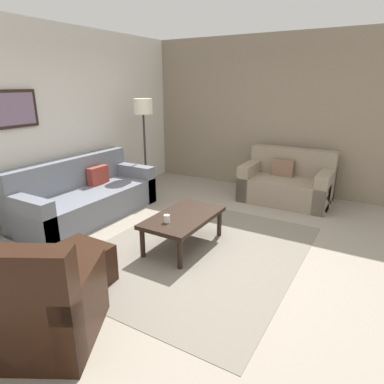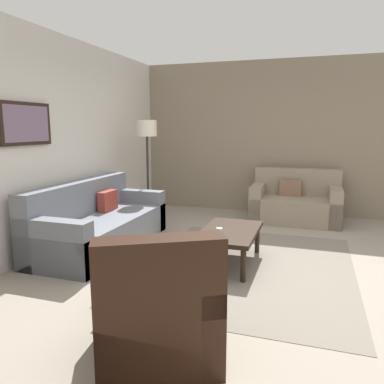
{
  "view_description": "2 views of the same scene",
  "coord_description": "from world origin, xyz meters",
  "px_view_note": "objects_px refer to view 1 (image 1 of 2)",
  "views": [
    {
      "loc": [
        -3.21,
        -1.81,
        1.96
      ],
      "look_at": [
        0.18,
        0.19,
        0.68
      ],
      "focal_mm": 31.39,
      "sensor_mm": 36.0,
      "label": 1
    },
    {
      "loc": [
        -4.14,
        -0.68,
        1.6
      ],
      "look_at": [
        -0.17,
        0.63,
        0.87
      ],
      "focal_mm": 35.09,
      "sensor_mm": 36.0,
      "label": 2
    }
  ],
  "objects_px": {
    "coffee_table": "(183,219)",
    "cup": "(167,219)",
    "ottoman": "(78,267)",
    "couch_main": "(83,198)",
    "couch_loveseat": "(287,183)",
    "framed_artwork": "(9,109)",
    "lamp_standing": "(143,116)",
    "armchair_leather": "(38,312)"
  },
  "relations": [
    {
      "from": "cup",
      "to": "lamp_standing",
      "type": "height_order",
      "value": "lamp_standing"
    },
    {
      "from": "armchair_leather",
      "to": "lamp_standing",
      "type": "relative_size",
      "value": 0.64
    },
    {
      "from": "couch_loveseat",
      "to": "coffee_table",
      "type": "height_order",
      "value": "couch_loveseat"
    },
    {
      "from": "couch_main",
      "to": "lamp_standing",
      "type": "xyz_separation_m",
      "value": [
        1.37,
        -0.14,
        1.11
      ]
    },
    {
      "from": "cup",
      "to": "ottoman",
      "type": "bearing_deg",
      "value": 157.98
    },
    {
      "from": "couch_loveseat",
      "to": "ottoman",
      "type": "bearing_deg",
      "value": 163.53
    },
    {
      "from": "couch_main",
      "to": "lamp_standing",
      "type": "bearing_deg",
      "value": -6.01
    },
    {
      "from": "cup",
      "to": "framed_artwork",
      "type": "height_order",
      "value": "framed_artwork"
    },
    {
      "from": "couch_loveseat",
      "to": "lamp_standing",
      "type": "bearing_deg",
      "value": 112.17
    },
    {
      "from": "couch_loveseat",
      "to": "cup",
      "type": "relative_size",
      "value": 16.09
    },
    {
      "from": "coffee_table",
      "to": "framed_artwork",
      "type": "relative_size",
      "value": 1.4
    },
    {
      "from": "ottoman",
      "to": "framed_artwork",
      "type": "height_order",
      "value": "framed_artwork"
    },
    {
      "from": "couch_loveseat",
      "to": "armchair_leather",
      "type": "xyz_separation_m",
      "value": [
        -4.41,
        0.69,
        0.01
      ]
    },
    {
      "from": "ottoman",
      "to": "coffee_table",
      "type": "relative_size",
      "value": 0.51
    },
    {
      "from": "armchair_leather",
      "to": "framed_artwork",
      "type": "xyz_separation_m",
      "value": [
        1.4,
        2.22,
        1.33
      ]
    },
    {
      "from": "couch_loveseat",
      "to": "lamp_standing",
      "type": "distance_m",
      "value": 2.76
    },
    {
      "from": "couch_main",
      "to": "ottoman",
      "type": "distance_m",
      "value": 1.95
    },
    {
      "from": "ottoman",
      "to": "cup",
      "type": "relative_size",
      "value": 6.16
    },
    {
      "from": "framed_artwork",
      "to": "armchair_leather",
      "type": "bearing_deg",
      "value": -122.12
    },
    {
      "from": "framed_artwork",
      "to": "couch_loveseat",
      "type": "bearing_deg",
      "value": -44.03
    },
    {
      "from": "coffee_table",
      "to": "framed_artwork",
      "type": "height_order",
      "value": "framed_artwork"
    },
    {
      "from": "couch_main",
      "to": "ottoman",
      "type": "xyz_separation_m",
      "value": [
        -1.36,
        -1.4,
        -0.1
      ]
    },
    {
      "from": "couch_loveseat",
      "to": "cup",
      "type": "xyz_separation_m",
      "value": [
        -2.68,
        0.68,
        0.16
      ]
    },
    {
      "from": "couch_main",
      "to": "couch_loveseat",
      "type": "xyz_separation_m",
      "value": [
        2.33,
        -2.49,
        0.0
      ]
    },
    {
      "from": "couch_main",
      "to": "armchair_leather",
      "type": "xyz_separation_m",
      "value": [
        -2.08,
        -1.8,
        0.01
      ]
    },
    {
      "from": "couch_loveseat",
      "to": "framed_artwork",
      "type": "relative_size",
      "value": 1.87
    },
    {
      "from": "ottoman",
      "to": "framed_artwork",
      "type": "distance_m",
      "value": 2.42
    },
    {
      "from": "lamp_standing",
      "to": "framed_artwork",
      "type": "bearing_deg",
      "value": 164.59
    },
    {
      "from": "couch_loveseat",
      "to": "ottoman",
      "type": "relative_size",
      "value": 2.61
    },
    {
      "from": "coffee_table",
      "to": "ottoman",
      "type": "bearing_deg",
      "value": 160.28
    },
    {
      "from": "coffee_table",
      "to": "lamp_standing",
      "type": "bearing_deg",
      "value": 49.72
    },
    {
      "from": "ottoman",
      "to": "couch_loveseat",
      "type": "bearing_deg",
      "value": -16.47
    },
    {
      "from": "lamp_standing",
      "to": "cup",
      "type": "bearing_deg",
      "value": -136.17
    },
    {
      "from": "couch_main",
      "to": "ottoman",
      "type": "bearing_deg",
      "value": -134.09
    },
    {
      "from": "ottoman",
      "to": "lamp_standing",
      "type": "relative_size",
      "value": 0.33
    },
    {
      "from": "coffee_table",
      "to": "cup",
      "type": "xyz_separation_m",
      "value": [
        -0.28,
        0.05,
        0.1
      ]
    },
    {
      "from": "ottoman",
      "to": "cup",
      "type": "distance_m",
      "value": 1.11
    },
    {
      "from": "couch_main",
      "to": "armchair_leather",
      "type": "height_order",
      "value": "armchair_leather"
    },
    {
      "from": "ottoman",
      "to": "cup",
      "type": "height_order",
      "value": "cup"
    },
    {
      "from": "couch_main",
      "to": "couch_loveseat",
      "type": "distance_m",
      "value": 3.41
    },
    {
      "from": "coffee_table",
      "to": "cup",
      "type": "distance_m",
      "value": 0.3
    },
    {
      "from": "cup",
      "to": "framed_artwork",
      "type": "distance_m",
      "value": 2.54
    }
  ]
}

